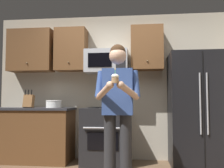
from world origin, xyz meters
TOP-DOWN VIEW (x-y plane):
  - wall_back at (0.00, 1.75)m, footprint 4.40×0.10m
  - oven_range at (-0.15, 1.36)m, footprint 0.76×0.70m
  - microwave at (-0.15, 1.48)m, footprint 0.74×0.41m
  - refrigerator at (1.35, 1.32)m, footprint 0.90×0.75m
  - cabinet_row_upper at (-0.72, 1.53)m, footprint 2.78×0.36m
  - counter_left at (-1.45, 1.38)m, footprint 1.44×0.66m
  - knife_block at (-1.49, 1.33)m, footprint 0.16×0.15m
  - bowl_large_white at (-1.06, 1.39)m, footprint 0.27×0.27m
  - person at (0.15, 0.30)m, footprint 0.60×0.48m
  - cupcake at (0.15, -0.03)m, footprint 0.09×0.09m

SIDE VIEW (x-z plane):
  - oven_range at x=-0.15m, z-range 0.00..0.93m
  - counter_left at x=-1.45m, z-range 0.00..0.92m
  - refrigerator at x=1.35m, z-range 0.00..1.80m
  - bowl_large_white at x=-1.06m, z-range 0.92..1.05m
  - person at x=0.15m, z-range 0.11..1.88m
  - knife_block at x=-1.49m, z-range 0.87..1.19m
  - cupcake at x=0.15m, z-range 1.20..1.38m
  - wall_back at x=0.00m, z-range 0.00..2.60m
  - microwave at x=-0.15m, z-range 1.52..1.92m
  - cabinet_row_upper at x=-0.72m, z-range 1.57..2.33m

